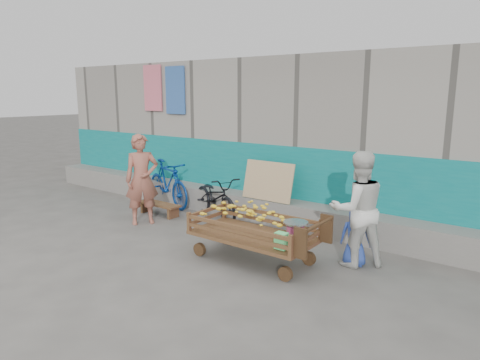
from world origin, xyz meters
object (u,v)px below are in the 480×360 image
Objects in this scene: bicycle_dark at (215,198)px; bicycle_blue at (168,183)px; banana_cart at (251,223)px; bench at (159,206)px; child at (355,236)px; woman at (358,209)px; vendor_man at (142,179)px.

bicycle_dark is 1.45m from bicycle_blue.
bicycle_dark reaches higher than banana_cart.
banana_cart is at bearing -16.53° from bench.
bench is 1.12× the size of child.
bicycle_blue is at bearing 155.75° from banana_cart.
woman is (4.02, -0.09, 0.62)m from bench.
bicycle_dark is at bearing 143.60° from banana_cart.
child is at bearing -82.99° from bicycle_blue.
bicycle_dark is (1.07, 0.43, 0.25)m from bench.
banana_cart is at bearing 13.23° from child.
bench is 0.59× the size of woman.
banana_cart is 1.45m from child.
woman is 0.99× the size of bicycle_blue.
banana_cart is 1.18× the size of bicycle_blue.
banana_cart is at bearing -62.29° from vendor_man.
bicycle_blue reaches higher than bicycle_dark.
bicycle_dark is at bearing -80.27° from bicycle_blue.
banana_cart is 2.26× the size of child.
child is (1.25, 0.71, -0.13)m from banana_cart.
bench is 4.07m from woman.
bicycle_blue reaches higher than banana_cart.
vendor_man is 3.87m from woman.
child reaches higher than bench.
bench is 0.87m from vendor_man.
vendor_man reaches higher than bicycle_dark.
bench is (-2.77, 0.82, -0.38)m from banana_cart.
child is at bearing 45.97° from woman.
woman is 1.89× the size of child.
banana_cart is 1.20× the size of woman.
woman is 0.99× the size of bicycle_dark.
woman reaches higher than bicycle_blue.
bench is at bearing -132.30° from bicycle_blue.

